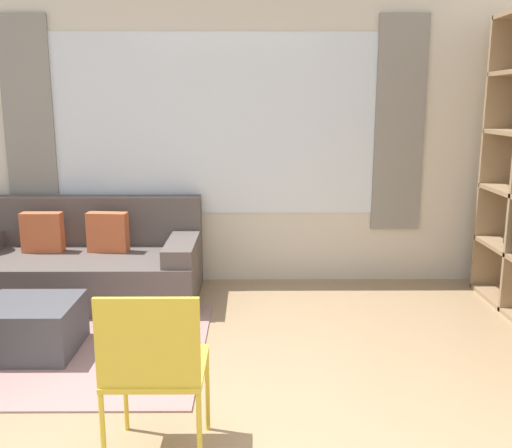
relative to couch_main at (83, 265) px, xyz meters
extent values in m
cube|color=beige|center=(1.12, 0.52, 1.06)|extent=(6.60, 0.07, 2.70)
cube|color=white|center=(1.12, 0.47, 1.16)|extent=(2.97, 0.01, 1.60)
cube|color=gray|center=(-0.54, 0.46, 1.16)|extent=(0.44, 0.03, 1.90)
cube|color=gray|center=(2.77, 0.46, 1.16)|extent=(0.44, 0.03, 1.90)
cube|color=#997A56|center=(3.63, 0.24, 0.89)|extent=(0.38, 0.04, 2.35)
cube|color=#232328|center=(3.61, -0.09, 0.24)|extent=(0.08, 0.08, 0.09)
cube|color=#564C47|center=(0.00, -0.06, -0.09)|extent=(1.98, 0.97, 0.39)
cube|color=#564C47|center=(0.00, 0.33, 0.32)|extent=(1.98, 0.18, 0.44)
cube|color=#564C47|center=(0.87, -0.06, 0.18)|extent=(0.24, 0.91, 0.14)
cube|color=#C65B33|center=(-0.34, 0.05, 0.28)|extent=(0.34, 0.12, 0.34)
cube|color=#C65B33|center=(0.22, 0.05, 0.28)|extent=(0.35, 0.15, 0.34)
cube|color=#47474C|center=(-0.03, -1.11, -0.11)|extent=(0.61, 0.57, 0.35)
cylinder|color=gold|center=(1.22, -2.05, -0.07)|extent=(0.02, 0.02, 0.44)
cylinder|color=gold|center=(0.81, -2.05, -0.07)|extent=(0.02, 0.02, 0.44)
cylinder|color=gold|center=(1.22, -2.48, -0.07)|extent=(0.02, 0.02, 0.44)
cylinder|color=gold|center=(0.81, -2.48, -0.07)|extent=(0.02, 0.02, 0.44)
cube|color=gold|center=(1.02, -2.27, 0.16)|extent=(0.44, 0.46, 0.02)
cube|color=gold|center=(1.02, -2.48, 0.38)|extent=(0.44, 0.02, 0.40)
camera|label=1|loc=(1.46, -4.70, 1.36)|focal=40.00mm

